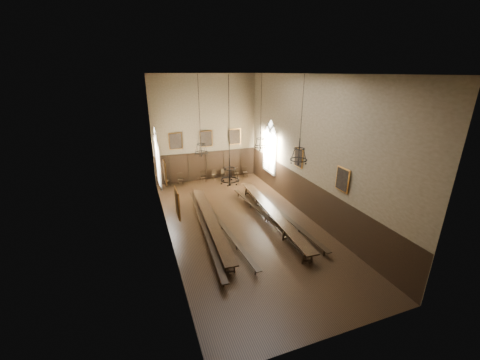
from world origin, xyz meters
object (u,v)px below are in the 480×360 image
bench_left_outer (204,228)px  chandelier_front_left (230,174)px  chair_7 (245,174)px  chandelier_back_right (260,142)px  table_left (211,224)px  chair_3 (203,178)px  chair_6 (237,175)px  chandelier_front_right (299,155)px  chair_4 (214,177)px  chandelier_back_left (201,147)px  chair_0 (168,182)px  bench_right_inner (265,217)px  bench_right_outer (279,213)px  chair_1 (181,181)px  chair_5 (224,176)px  table_right (272,216)px  bench_left_inner (222,226)px

bench_left_outer → chandelier_front_left: size_ratio=2.14×
chair_7 → chandelier_back_right: bearing=-96.5°
chandelier_front_left → table_left: bearing=97.8°
chair_3 → chandelier_back_right: 7.79m
chair_6 → chandelier_front_right: (-0.28, -10.81, 4.70)m
chair_4 → chandelier_front_left: (-2.19, -11.22, 4.20)m
chandelier_back_left → chair_6: bearing=52.9°
chair_0 → chandelier_front_left: size_ratio=0.19×
bench_left_outer → bench_right_inner: bearing=1.2°
bench_right_outer → chair_3: 9.03m
chair_0 → chandelier_back_right: size_ratio=0.19×
chair_1 → chandelier_front_left: size_ratio=0.19×
table_left → chair_3: size_ratio=10.06×
chair_0 → chair_6: bearing=-6.2°
table_left → chandelier_front_left: bearing=-82.2°
chair_4 → chair_1: bearing=177.4°
table_left → chair_5: (3.44, 8.55, -0.11)m
bench_left_outer → chandelier_back_left: size_ratio=2.19×
table_right → bench_left_inner: table_right is taller
chair_6 → chair_7: 0.84m
table_left → chair_0: (-1.54, 8.52, -0.09)m
table_right → bench_left_outer: size_ratio=0.95×
chair_4 → chair_6: (2.09, -0.07, -0.01)m
chair_0 → chair_3: bearing=-6.1°
chair_6 → chair_5: bearing=175.0°
chair_4 → chair_7: 2.93m
table_left → bench_left_inner: size_ratio=0.97×
bench_left_inner → chandelier_back_left: size_ratio=2.03×
chair_1 → chandelier_back_right: size_ratio=0.19×
bench_right_outer → chair_4: 8.75m
bench_left_inner → chair_1: size_ratio=10.43×
bench_left_outer → chair_4: bearing=70.9°
chair_3 → chandelier_front_left: bearing=-85.8°
chandelier_back_right → chair_4: bearing=106.7°
table_right → bench_left_inner: (-3.34, 0.04, -0.11)m
bench_right_outer → bench_left_inner: bearing=-175.9°
chair_4 → chair_7: size_ratio=1.04×
bench_left_outer → bench_left_inner: size_ratio=1.08×
chair_3 → bench_right_outer: bearing=-59.5°
chair_1 → chandelier_back_left: bearing=-82.5°
bench_left_inner → chair_5: bearing=72.2°
bench_right_inner → chandelier_back_right: size_ratio=1.93×
bench_right_outer → bench_left_outer: bearing=-177.6°
table_right → chandelier_back_left: bearing=143.0°
chair_0 → chair_5: 4.98m
chair_6 → chandelier_front_right: bearing=-92.2°
bench_left_outer → chair_6: size_ratio=12.42×
chair_0 → chair_5: bearing=-5.3°
bench_left_outer → chandelier_back_right: chandelier_back_right is taller
bench_right_outer → chair_0: 10.51m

